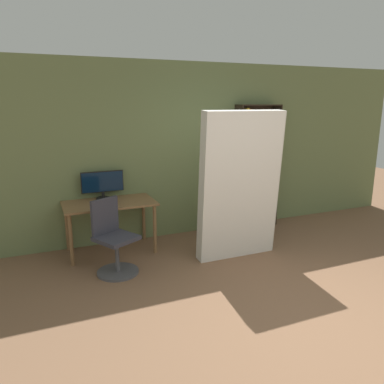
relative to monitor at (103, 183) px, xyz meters
name	(u,v)px	position (x,y,z in m)	size (l,w,h in m)	color
ground_plane	(336,339)	(1.51, -3.09, -0.96)	(16.00, 16.00, 0.00)	brown
wall_back	(195,150)	(1.51, 0.15, 0.39)	(8.00, 0.06, 2.70)	#6B7A4C
desk	(110,209)	(0.04, -0.23, -0.32)	(1.26, 0.69, 0.73)	brown
monitor	(103,183)	(0.00, 0.00, 0.00)	(0.60, 0.20, 0.40)	black
office_chair	(114,243)	(-0.05, -0.92, -0.58)	(0.60, 0.60, 0.94)	#4C4C51
bookshelf	(251,167)	(2.49, 0.02, 0.06)	(0.75, 0.26, 2.06)	#2D2319
mattress_near	(240,186)	(1.63, -1.10, 0.04)	(1.14, 0.33, 2.00)	silver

